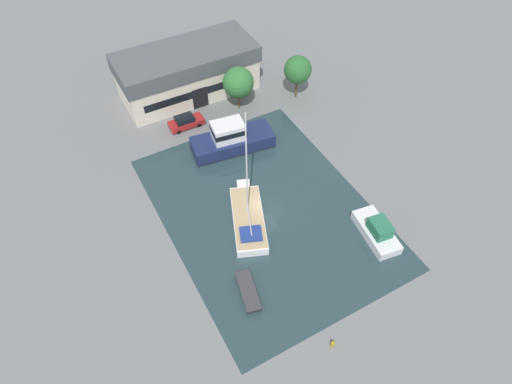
# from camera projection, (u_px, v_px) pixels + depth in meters

# --- Properties ---
(ground_plane) EXTENTS (440.00, 440.00, 0.00)m
(ground_plane) POSITION_uv_depth(u_px,v_px,m) (266.00, 211.00, 52.48)
(ground_plane) COLOR slate
(water_canal) EXTENTS (22.12, 30.34, 0.01)m
(water_canal) POSITION_uv_depth(u_px,v_px,m) (266.00, 211.00, 52.48)
(water_canal) COLOR #23383D
(water_canal) RESTS_ON ground
(warehouse_building) EXTENTS (19.63, 8.67, 6.80)m
(warehouse_building) POSITION_uv_depth(u_px,v_px,m) (187.00, 72.00, 64.82)
(warehouse_building) COLOR beige
(warehouse_building) RESTS_ON ground
(quay_tree_near_building) EXTENTS (4.25, 4.25, 6.40)m
(quay_tree_near_building) POSITION_uv_depth(u_px,v_px,m) (238.00, 83.00, 61.72)
(quay_tree_near_building) COLOR brown
(quay_tree_near_building) RESTS_ON ground
(quay_tree_by_water) EXTENTS (3.89, 3.89, 6.43)m
(quay_tree_by_water) POSITION_uv_depth(u_px,v_px,m) (298.00, 70.00, 63.33)
(quay_tree_by_water) COLOR brown
(quay_tree_by_water) RESTS_ON ground
(parked_car) EXTENTS (4.76, 1.94, 1.77)m
(parked_car) POSITION_uv_depth(u_px,v_px,m) (186.00, 122.00, 61.53)
(parked_car) COLOR maroon
(parked_car) RESTS_ON ground
(sailboat_moored) EXTENTS (6.50, 10.44, 15.14)m
(sailboat_moored) POSITION_uv_depth(u_px,v_px,m) (248.00, 218.00, 50.92)
(sailboat_moored) COLOR white
(sailboat_moored) RESTS_ON water_canal
(motor_cruiser) EXTENTS (11.03, 5.37, 4.09)m
(motor_cruiser) POSITION_uv_depth(u_px,v_px,m) (231.00, 139.00, 58.36)
(motor_cruiser) COLOR #19234C
(motor_cruiser) RESTS_ON water_canal
(small_dinghy) EXTENTS (2.53, 4.88, 0.66)m
(small_dinghy) POSITION_uv_depth(u_px,v_px,m) (248.00, 291.00, 45.26)
(small_dinghy) COLOR #23282D
(small_dinghy) RESTS_ON water_canal
(cabin_boat) EXTENTS (3.59, 6.67, 2.53)m
(cabin_boat) POSITION_uv_depth(u_px,v_px,m) (377.00, 231.00, 49.47)
(cabin_boat) COLOR silver
(cabin_boat) RESTS_ON water_canal
(mooring_bollard) EXTENTS (0.38, 0.38, 0.81)m
(mooring_bollard) POSITION_uv_depth(u_px,v_px,m) (333.00, 344.00, 41.62)
(mooring_bollard) COLOR olive
(mooring_bollard) RESTS_ON ground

